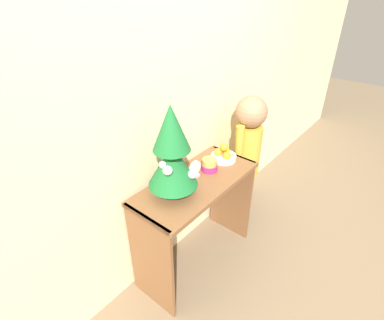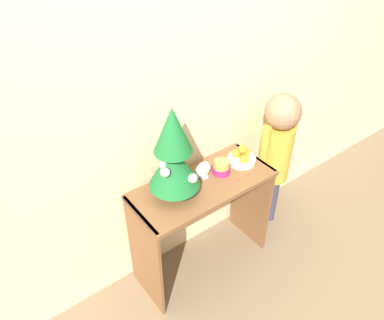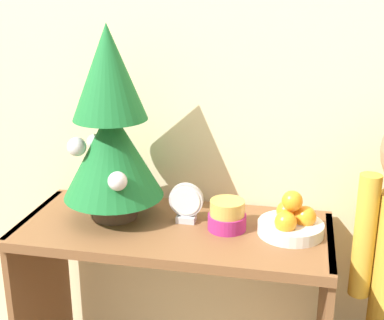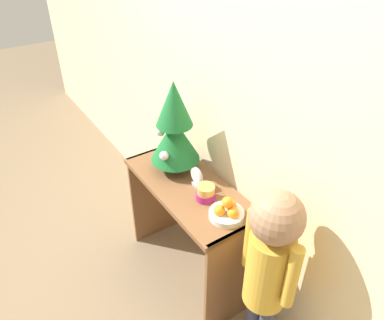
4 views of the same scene
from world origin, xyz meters
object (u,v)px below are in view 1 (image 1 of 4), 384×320
child_figure (248,143)px  desk_clock (195,169)px  singing_bowl (209,165)px  mini_tree (172,154)px  fruit_bowl (224,155)px

child_figure → desk_clock: bearing=177.7°
desk_clock → child_figure: size_ratio=0.11×
desk_clock → singing_bowl: bearing=-10.7°
mini_tree → child_figure: 0.94m
singing_bowl → child_figure: size_ratio=0.10×
mini_tree → singing_bowl: mini_tree is taller
singing_bowl → mini_tree: bearing=177.5°
mini_tree → child_figure: mini_tree is taller
mini_tree → fruit_bowl: size_ratio=3.10×
fruit_bowl → desk_clock: (-0.32, 0.02, 0.02)m
mini_tree → fruit_bowl: 0.60m
fruit_bowl → desk_clock: fruit_bowl is taller
fruit_bowl → child_figure: bearing=-1.6°
fruit_bowl → child_figure: 0.35m
desk_clock → child_figure: 0.67m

